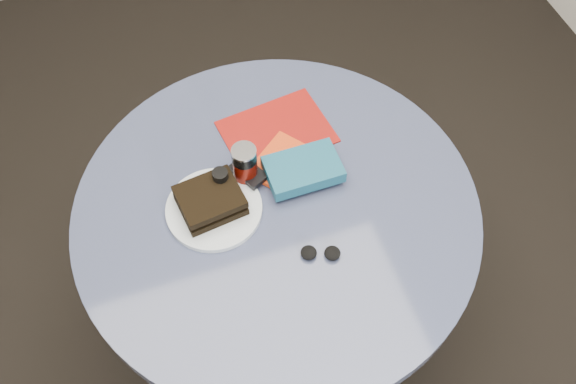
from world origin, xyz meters
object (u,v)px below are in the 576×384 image
object	(u,v)px
soda_can	(245,165)
headphones	(320,253)
plate	(214,209)
sandwich	(210,200)
magazine	(277,132)
red_book	(280,162)
table	(277,239)
pepper_grinder	(221,183)
novel	(303,169)
mp3_player	(248,172)

from	to	relation	value
soda_can	headphones	distance (m)	0.29
plate	sandwich	size ratio (longest dim) A/B	1.45
magazine	headphones	world-z (taller)	headphones
red_book	sandwich	bearing A→B (deg)	162.57
table	plate	size ratio (longest dim) A/B	4.26
pepper_grinder	novel	xyz separation A→B (m)	(0.20, -0.02, -0.01)
table	plate	distance (m)	0.23
plate	magazine	size ratio (longest dim) A/B	0.86
sandwich	red_book	bearing A→B (deg)	20.53
soda_can	novel	distance (m)	0.14
soda_can	magazine	xyz separation A→B (m)	(0.12, 0.11, -0.06)
pepper_grinder	novel	bearing A→B (deg)	-5.96
red_book	novel	world-z (taller)	novel
table	novel	size ratio (longest dim) A/B	5.44
sandwich	mp3_player	world-z (taller)	sandwich
plate	soda_can	size ratio (longest dim) A/B	2.03
sandwich	mp3_player	distance (m)	0.13
soda_can	mp3_player	distance (m)	0.03
pepper_grinder	mp3_player	distance (m)	0.08
table	sandwich	distance (m)	0.26
red_book	novel	xyz separation A→B (m)	(0.04, -0.06, 0.02)
soda_can	pepper_grinder	size ratio (longest dim) A/B	1.32
plate	novel	size ratio (longest dim) A/B	1.28
table	sandwich	bearing A→B (deg)	163.98
plate	magazine	xyz separation A→B (m)	(0.22, 0.18, -0.01)
magazine	headphones	xyz separation A→B (m)	(-0.02, -0.38, 0.01)
plate	mp3_player	distance (m)	0.13
plate	mp3_player	world-z (taller)	mp3_player
pepper_grinder	mp3_player	xyz separation A→B (m)	(0.07, 0.02, -0.02)
mp3_player	plate	bearing A→B (deg)	-148.92
mp3_player	soda_can	bearing A→B (deg)	160.98
novel	mp3_player	xyz separation A→B (m)	(-0.13, 0.04, -0.01)
plate	magazine	distance (m)	0.29
magazine	mp3_player	xyz separation A→B (m)	(-0.11, -0.12, 0.02)
pepper_grinder	headphones	xyz separation A→B (m)	(0.17, -0.24, -0.03)
sandwich	headphones	bearing A→B (deg)	-44.66
plate	novel	bearing A→B (deg)	5.45
novel	soda_can	bearing A→B (deg)	161.51
soda_can	magazine	world-z (taller)	soda_can
table	red_book	size ratio (longest dim) A/B	6.34
table	magazine	size ratio (longest dim) A/B	3.65
soda_can	novel	xyz separation A→B (m)	(0.14, -0.04, -0.02)
plate	pepper_grinder	bearing A→B (deg)	52.27
table	headphones	world-z (taller)	headphones
mp3_player	table	bearing A→B (deg)	-69.17
table	sandwich	xyz separation A→B (m)	(-0.15, 0.04, 0.20)
novel	headphones	distance (m)	0.23
novel	table	bearing A→B (deg)	-146.55
magazine	soda_can	bearing A→B (deg)	-143.63
table	magazine	xyz separation A→B (m)	(0.07, 0.22, 0.17)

